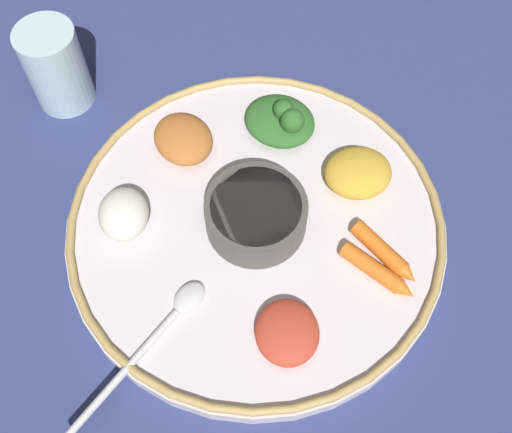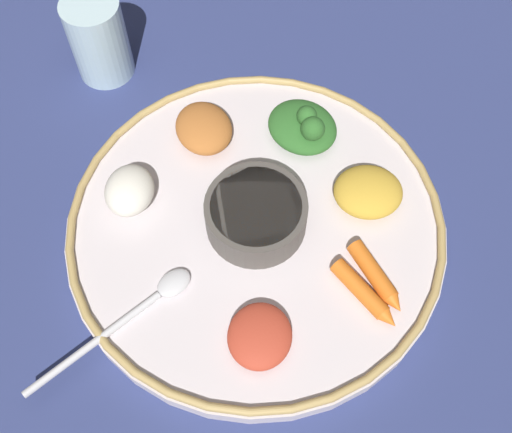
# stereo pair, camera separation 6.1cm
# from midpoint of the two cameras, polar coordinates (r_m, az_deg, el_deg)

# --- Properties ---
(ground_plane) EXTENTS (2.40, 2.40, 0.00)m
(ground_plane) POSITION_cam_midpoint_polar(r_m,az_deg,el_deg) (0.64, 2.71, -1.78)
(ground_plane) COLOR navy
(platter) EXTENTS (0.37, 0.37, 0.02)m
(platter) POSITION_cam_midpoint_polar(r_m,az_deg,el_deg) (0.63, 2.75, -1.36)
(platter) COLOR silver
(platter) RESTS_ON ground_plane
(platter_rim) EXTENTS (0.37, 0.37, 0.01)m
(platter_rim) POSITION_cam_midpoint_polar(r_m,az_deg,el_deg) (0.62, 2.80, -0.79)
(platter_rim) COLOR tan
(platter_rim) RESTS_ON platter
(center_bowl) EXTENTS (0.10, 0.10, 0.04)m
(center_bowl) POSITION_cam_midpoint_polar(r_m,az_deg,el_deg) (0.60, 2.87, -0.03)
(center_bowl) COLOR #4C4742
(center_bowl) RESTS_ON platter
(spoon) EXTENTS (0.15, 0.12, 0.01)m
(spoon) POSITION_cam_midpoint_polar(r_m,az_deg,el_deg) (0.58, -7.87, -8.76)
(spoon) COLOR silver
(spoon) RESTS_ON platter
(greens_pile) EXTENTS (0.10, 0.10, 0.04)m
(greens_pile) POSITION_cam_midpoint_polar(r_m,az_deg,el_deg) (0.67, 6.94, 7.86)
(greens_pile) COLOR #2D6628
(greens_pile) RESTS_ON platter
(carrot_near_spoon) EXTENTS (0.06, 0.07, 0.02)m
(carrot_near_spoon) POSITION_cam_midpoint_polar(r_m,az_deg,el_deg) (0.59, 12.65, -7.09)
(carrot_near_spoon) COLOR orange
(carrot_near_spoon) RESTS_ON platter
(carrot_outer) EXTENTS (0.07, 0.06, 0.02)m
(carrot_outer) POSITION_cam_midpoint_polar(r_m,az_deg,el_deg) (0.60, 13.64, -5.54)
(carrot_outer) COLOR orange
(carrot_outer) RESTS_ON platter
(mound_lentil_yellow) EXTENTS (0.08, 0.08, 0.03)m
(mound_lentil_yellow) POSITION_cam_midpoint_polar(r_m,az_deg,el_deg) (0.64, 12.78, 1.94)
(mound_lentil_yellow) COLOR gold
(mound_lentil_yellow) RESTS_ON platter
(mound_berbere_red) EXTENTS (0.07, 0.06, 0.02)m
(mound_berbere_red) POSITION_cam_midpoint_polar(r_m,az_deg,el_deg) (0.56, 3.45, -11.02)
(mound_berbere_red) COLOR #B73D28
(mound_berbere_red) RESTS_ON platter
(mound_rice_white) EXTENTS (0.06, 0.05, 0.03)m
(mound_rice_white) POSITION_cam_midpoint_polar(r_m,az_deg,el_deg) (0.62, -8.76, 1.82)
(mound_rice_white) COLOR silver
(mound_rice_white) RESTS_ON platter
(mound_chickpea) EXTENTS (0.09, 0.09, 0.03)m
(mound_chickpea) POSITION_cam_midpoint_polar(r_m,az_deg,el_deg) (0.66, -2.12, 7.74)
(mound_chickpea) COLOR #B2662D
(mound_chickpea) RESTS_ON platter
(drinking_glass) EXTENTS (0.06, 0.06, 0.10)m
(drinking_glass) POSITION_cam_midpoint_polar(r_m,az_deg,el_deg) (0.74, -11.60, 14.90)
(drinking_glass) COLOR silver
(drinking_glass) RESTS_ON ground_plane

